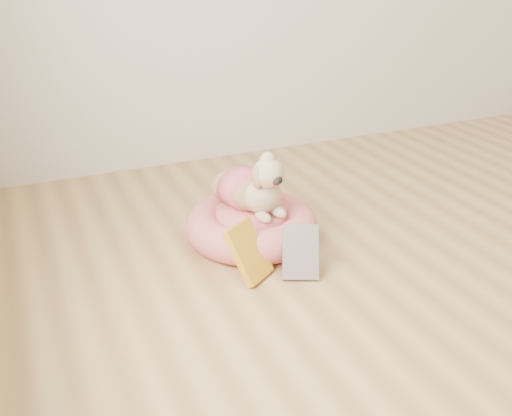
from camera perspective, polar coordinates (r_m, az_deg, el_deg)
name	(u,v)px	position (r m, az deg, el deg)	size (l,w,h in m)	color
pet_bed	(251,225)	(2.46, -0.47, -1.72)	(0.57, 0.57, 0.15)	#D26852
dog	(252,177)	(2.37, -0.44, 3.14)	(0.27, 0.40, 0.29)	brown
book_yellow	(249,252)	(2.18, -0.73, -4.42)	(0.15, 0.03, 0.23)	yellow
book_white	(301,252)	(2.21, 4.47, -4.40)	(0.14, 0.02, 0.21)	silver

